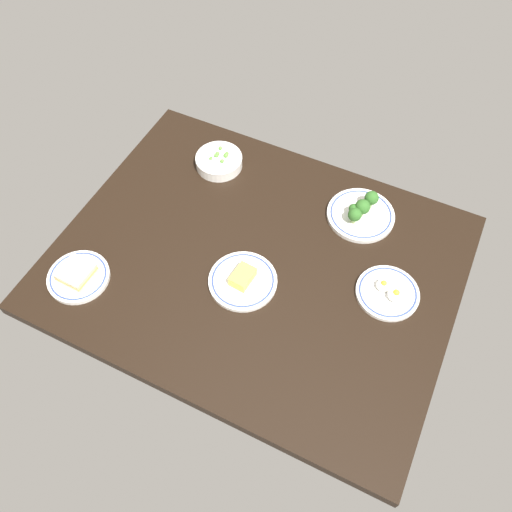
% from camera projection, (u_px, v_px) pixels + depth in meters
% --- Properties ---
extents(dining_table, '(1.17, 0.92, 0.04)m').
position_uv_depth(dining_table, '(256.00, 263.00, 1.58)').
color(dining_table, black).
rests_on(dining_table, ground).
extents(plate_broccoli, '(0.21, 0.21, 0.08)m').
position_uv_depth(plate_broccoli, '(361.00, 213.00, 1.64)').
color(plate_broccoli, white).
rests_on(plate_broccoli, dining_table).
extents(plate_cheese, '(0.20, 0.20, 0.05)m').
position_uv_depth(plate_cheese, '(243.00, 280.00, 1.51)').
color(plate_cheese, white).
rests_on(plate_cheese, dining_table).
extents(plate_eggs, '(0.18, 0.18, 0.05)m').
position_uv_depth(plate_eggs, '(388.00, 292.00, 1.49)').
color(plate_eggs, white).
rests_on(plate_eggs, dining_table).
extents(bowl_peas, '(0.16, 0.16, 0.05)m').
position_uv_depth(bowl_peas, '(219.00, 161.00, 1.76)').
color(bowl_peas, white).
rests_on(bowl_peas, dining_table).
extents(plate_sandwich, '(0.18, 0.18, 0.05)m').
position_uv_depth(plate_sandwich, '(78.00, 276.00, 1.52)').
color(plate_sandwich, white).
rests_on(plate_sandwich, dining_table).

